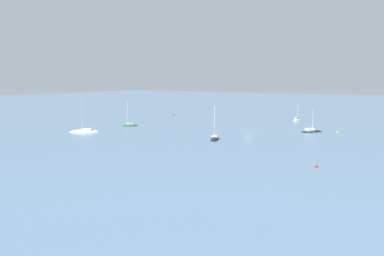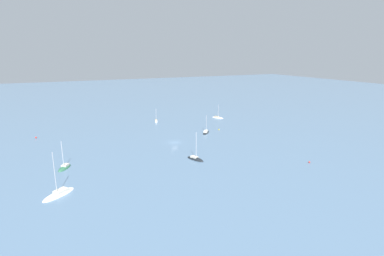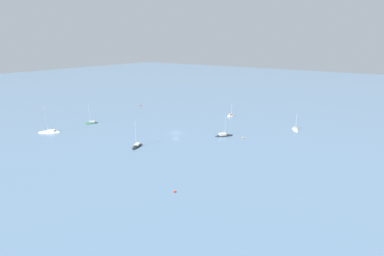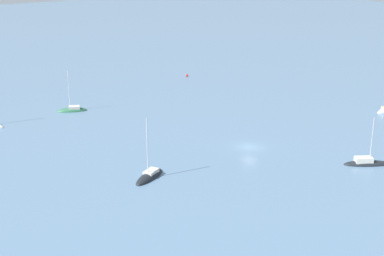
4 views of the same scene
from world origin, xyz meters
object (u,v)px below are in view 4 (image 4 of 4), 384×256
object	(u,v)px
sailboat_2	(366,164)
mooring_buoy_0	(187,75)
sailboat_1	(72,111)
sailboat_4	(149,177)

from	to	relation	value
sailboat_2	mooring_buoy_0	world-z (taller)	sailboat_2
sailboat_1	mooring_buoy_0	xyz separation A→B (m)	(8.86, -40.64, 0.22)
sailboat_1	sailboat_4	xyz separation A→B (m)	(-39.13, 10.05, -0.02)
sailboat_1	sailboat_4	bearing A→B (deg)	106.40
mooring_buoy_0	sailboat_4	bearing A→B (deg)	133.44
sailboat_2	sailboat_4	distance (m)	34.21
sailboat_1	mooring_buoy_0	distance (m)	41.59
mooring_buoy_0	sailboat_1	bearing A→B (deg)	102.31
sailboat_4	mooring_buoy_0	distance (m)	69.81
sailboat_4	mooring_buoy_0	xyz separation A→B (m)	(48.00, -50.69, 0.24)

